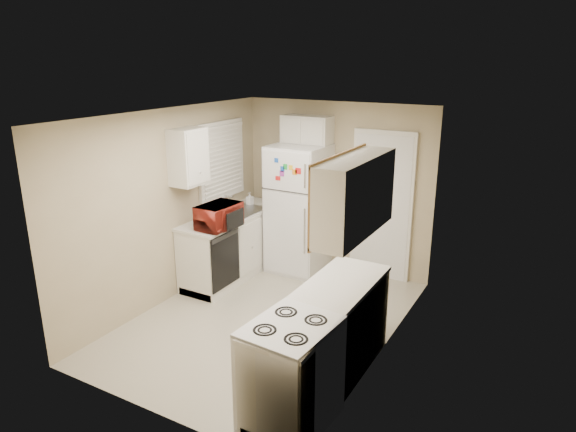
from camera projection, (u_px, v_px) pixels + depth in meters
The scene contains 19 objects.
floor at pixel (267, 319), 6.07m from camera, with size 3.80×3.80×0.00m, color beige.
ceiling at pixel (265, 114), 5.36m from camera, with size 3.80×3.80×0.00m, color white.
wall_left at pixel (170, 206), 6.37m from camera, with size 3.80×3.80×0.00m, color tan.
wall_right at pixel (387, 245), 5.06m from camera, with size 3.80×3.80×0.00m, color tan.
wall_back at pixel (336, 187), 7.30m from camera, with size 2.80×2.80×0.00m, color tan.
wall_front at pixel (142, 287), 4.14m from camera, with size 2.80×2.80×0.00m, color tan.
left_counter at pixel (234, 245), 7.20m from camera, with size 0.60×1.80×0.90m, color silver.
dishwasher at pixel (225, 260), 6.56m from camera, with size 0.03×0.58×0.72m, color black.
sink at pixel (239, 214), 7.21m from camera, with size 0.54×0.74×0.16m, color gray.
microwave at pixel (219, 217), 6.46m from camera, with size 0.31×0.56×0.37m, color maroon.
soap_bottle at pixel (250, 198), 7.48m from camera, with size 0.08×0.08×0.18m, color silver.
window_blinds at pixel (222, 160), 7.11m from camera, with size 0.10×0.98×1.08m, color silver.
upper_cabinet_left at pixel (188, 157), 6.31m from camera, with size 0.30×0.45×0.70m, color silver.
refrigerator at pixel (299, 209), 7.27m from camera, with size 0.75×0.73×1.82m, color silver.
cabinet_over_fridge at pixel (307, 130), 7.12m from camera, with size 0.70×0.30×0.40m, color silver.
interior_door at pixel (381, 207), 6.99m from camera, with size 0.86×0.06×2.08m, color silver.
right_counter at pixel (323, 341), 4.76m from camera, with size 0.60×2.00×0.90m, color silver.
stove at pixel (291, 374), 4.25m from camera, with size 0.62×0.77×0.93m, color silver.
upper_cabinet_right at pixel (356, 196), 4.54m from camera, with size 0.30×1.20×0.70m, color silver.
Camera 1 is at (2.87, -4.62, 2.98)m, focal length 32.00 mm.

